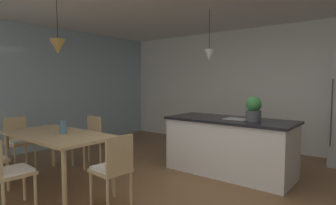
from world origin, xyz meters
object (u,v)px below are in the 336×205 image
dining_table (57,138)px  chair_near_right (9,170)px  chair_kitchen_end (113,167)px  chair_window_end (19,140)px  vase_on_dining_table (63,127)px  chair_far_left (89,139)px  kitchen_island (229,145)px  potted_plant_on_island (254,109)px

dining_table → chair_near_right: (0.39, -0.83, -0.20)m
chair_near_right → chair_kitchen_end: (0.86, 0.82, 0.00)m
chair_window_end → vase_on_dining_table: bearing=2.3°
dining_table → chair_kitchen_end: (1.25, -0.00, -0.20)m
chair_kitchen_end → chair_window_end: 2.50m
chair_far_left → vase_on_dining_table: bearing=-58.2°
chair_near_right → vase_on_dining_table: (-0.31, 0.88, 0.36)m
kitchen_island → chair_near_right: bearing=-116.6°
potted_plant_on_island → vase_on_dining_table: (-2.10, -1.92, -0.25)m
potted_plant_on_island → dining_table: bearing=-137.9°
kitchen_island → potted_plant_on_island: bearing=0.0°
chair_far_left → potted_plant_on_island: (2.58, 1.15, 0.61)m
kitchen_island → potted_plant_on_island: (0.39, 0.00, 0.63)m
dining_table → vase_on_dining_table: vase_on_dining_table is taller
potted_plant_on_island → kitchen_island: bearing=180.0°
chair_kitchen_end → vase_on_dining_table: vase_on_dining_table is taller
chair_near_right → dining_table: bearing=115.4°
dining_table → chair_kitchen_end: chair_kitchen_end is taller
chair_near_right → chair_window_end: bearing=153.3°
chair_near_right → potted_plant_on_island: potted_plant_on_island is taller
chair_kitchen_end → vase_on_dining_table: (-1.17, 0.06, 0.36)m
dining_table → chair_near_right: 0.94m
chair_near_right → kitchen_island: 3.13m
dining_table → potted_plant_on_island: 2.97m
dining_table → kitchen_island: (1.79, 1.97, -0.21)m
kitchen_island → chair_kitchen_end: bearing=-105.3°
kitchen_island → vase_on_dining_table: bearing=-131.7°
chair_near_right → chair_kitchen_end: 1.19m
chair_far_left → potted_plant_on_island: potted_plant_on_island is taller
potted_plant_on_island → vase_on_dining_table: bearing=-137.6°
chair_kitchen_end → potted_plant_on_island: (0.93, 1.98, 0.61)m
vase_on_dining_table → chair_window_end: bearing=-177.7°
chair_kitchen_end → chair_window_end: size_ratio=1.00×
chair_kitchen_end → potted_plant_on_island: 2.27m
chair_kitchen_end → chair_far_left: size_ratio=1.00×
chair_far_left → vase_on_dining_table: vase_on_dining_table is taller
chair_near_right → chair_far_left: size_ratio=1.00×
chair_window_end → vase_on_dining_table: (1.33, 0.05, 0.36)m
chair_far_left → kitchen_island: 2.47m
dining_table → kitchen_island: size_ratio=0.87×
dining_table → chair_far_left: bearing=115.6°
chair_window_end → kitchen_island: 3.63m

